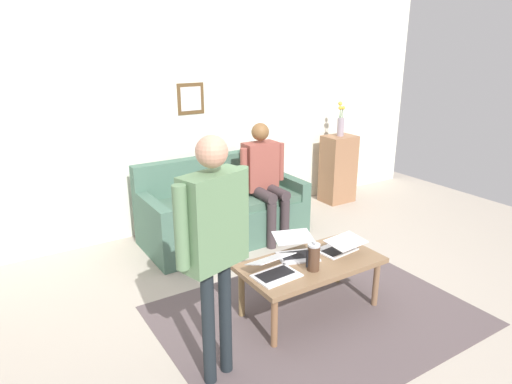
{
  "coord_description": "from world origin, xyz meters",
  "views": [
    {
      "loc": [
        2.1,
        2.62,
        2.12
      ],
      "look_at": [
        -0.01,
        -0.72,
        0.8
      ],
      "focal_mm": 32.1,
      "sensor_mm": 36.0,
      "label": 1
    }
  ],
  "objects_px": {
    "laptop_right": "(274,270)",
    "person_standing": "(214,232)",
    "person_seated": "(264,175)",
    "coffee_table": "(311,267)",
    "side_shelf": "(338,169)",
    "couch": "(222,212)",
    "flower_vase": "(341,123)",
    "laptop_left": "(296,249)",
    "laptop_center": "(340,247)",
    "french_press": "(313,257)"
  },
  "relations": [
    {
      "from": "laptop_center",
      "to": "coffee_table",
      "type": "bearing_deg",
      "value": 2.69
    },
    {
      "from": "laptop_left",
      "to": "person_standing",
      "type": "height_order",
      "value": "person_standing"
    },
    {
      "from": "french_press",
      "to": "side_shelf",
      "type": "relative_size",
      "value": 0.27
    },
    {
      "from": "laptop_right",
      "to": "french_press",
      "type": "relative_size",
      "value": 1.44
    },
    {
      "from": "person_seated",
      "to": "laptop_left",
      "type": "bearing_deg",
      "value": 67.7
    },
    {
      "from": "laptop_right",
      "to": "flower_vase",
      "type": "distance_m",
      "value": 3.13
    },
    {
      "from": "laptop_right",
      "to": "person_standing",
      "type": "height_order",
      "value": "person_standing"
    },
    {
      "from": "laptop_right",
      "to": "side_shelf",
      "type": "relative_size",
      "value": 0.39
    },
    {
      "from": "side_shelf",
      "to": "person_seated",
      "type": "height_order",
      "value": "person_seated"
    },
    {
      "from": "laptop_center",
      "to": "french_press",
      "type": "height_order",
      "value": "french_press"
    },
    {
      "from": "laptop_left",
      "to": "french_press",
      "type": "xyz_separation_m",
      "value": [
        0.05,
        0.28,
        0.06
      ]
    },
    {
      "from": "coffee_table",
      "to": "flower_vase",
      "type": "xyz_separation_m",
      "value": [
        -2.01,
        -1.92,
        0.68
      ]
    },
    {
      "from": "couch",
      "to": "laptop_center",
      "type": "distance_m",
      "value": 1.67
    },
    {
      "from": "laptop_right",
      "to": "french_press",
      "type": "distance_m",
      "value": 0.32
    },
    {
      "from": "flower_vase",
      "to": "couch",
      "type": "bearing_deg",
      "value": 7.67
    },
    {
      "from": "laptop_left",
      "to": "side_shelf",
      "type": "distance_m",
      "value": 2.69
    },
    {
      "from": "person_standing",
      "to": "person_seated",
      "type": "relative_size",
      "value": 1.26
    },
    {
      "from": "laptop_left",
      "to": "laptop_center",
      "type": "bearing_deg",
      "value": 156.11
    },
    {
      "from": "side_shelf",
      "to": "flower_vase",
      "type": "relative_size",
      "value": 2.02
    },
    {
      "from": "laptop_right",
      "to": "flower_vase",
      "type": "height_order",
      "value": "flower_vase"
    },
    {
      "from": "laptop_right",
      "to": "person_standing",
      "type": "distance_m",
      "value": 0.87
    },
    {
      "from": "laptop_right",
      "to": "person_seated",
      "type": "distance_m",
      "value": 1.71
    },
    {
      "from": "laptop_left",
      "to": "person_standing",
      "type": "bearing_deg",
      "value": 24.94
    },
    {
      "from": "laptop_center",
      "to": "laptop_right",
      "type": "height_order",
      "value": "laptop_right"
    },
    {
      "from": "person_standing",
      "to": "person_seated",
      "type": "bearing_deg",
      "value": -130.84
    },
    {
      "from": "laptop_center",
      "to": "side_shelf",
      "type": "distance_m",
      "value": 2.55
    },
    {
      "from": "couch",
      "to": "flower_vase",
      "type": "xyz_separation_m",
      "value": [
        -1.92,
        -0.26,
        0.77
      ]
    },
    {
      "from": "laptop_center",
      "to": "flower_vase",
      "type": "distance_m",
      "value": 2.62
    },
    {
      "from": "coffee_table",
      "to": "laptop_right",
      "type": "distance_m",
      "value": 0.38
    },
    {
      "from": "coffee_table",
      "to": "flower_vase",
      "type": "bearing_deg",
      "value": -136.3
    },
    {
      "from": "coffee_table",
      "to": "side_shelf",
      "type": "height_order",
      "value": "side_shelf"
    },
    {
      "from": "flower_vase",
      "to": "person_seated",
      "type": "bearing_deg",
      "value": 17.73
    },
    {
      "from": "side_shelf",
      "to": "couch",
      "type": "bearing_deg",
      "value": 7.63
    },
    {
      "from": "laptop_left",
      "to": "coffee_table",
      "type": "bearing_deg",
      "value": 99.49
    },
    {
      "from": "french_press",
      "to": "person_standing",
      "type": "distance_m",
      "value": 1.05
    },
    {
      "from": "couch",
      "to": "person_seated",
      "type": "distance_m",
      "value": 0.63
    },
    {
      "from": "person_seated",
      "to": "flower_vase",
      "type": "bearing_deg",
      "value": -162.27
    },
    {
      "from": "couch",
      "to": "flower_vase",
      "type": "distance_m",
      "value": 2.09
    },
    {
      "from": "side_shelf",
      "to": "person_seated",
      "type": "relative_size",
      "value": 0.71
    },
    {
      "from": "flower_vase",
      "to": "laptop_right",
      "type": "bearing_deg",
      "value": 39.21
    },
    {
      "from": "person_standing",
      "to": "person_seated",
      "type": "xyz_separation_m",
      "value": [
        -1.49,
        -1.72,
        -0.31
      ]
    },
    {
      "from": "laptop_left",
      "to": "laptop_right",
      "type": "distance_m",
      "value": 0.39
    },
    {
      "from": "coffee_table",
      "to": "flower_vase",
      "type": "relative_size",
      "value": 2.54
    },
    {
      "from": "coffee_table",
      "to": "laptop_right",
      "type": "height_order",
      "value": "laptop_right"
    },
    {
      "from": "laptop_center",
      "to": "flower_vase",
      "type": "bearing_deg",
      "value": -131.72
    },
    {
      "from": "laptop_left",
      "to": "laptop_right",
      "type": "relative_size",
      "value": 1.26
    },
    {
      "from": "french_press",
      "to": "side_shelf",
      "type": "distance_m",
      "value": 2.91
    },
    {
      "from": "laptop_left",
      "to": "person_seated",
      "type": "xyz_separation_m",
      "value": [
        -0.52,
        -1.27,
        0.24
      ]
    },
    {
      "from": "flower_vase",
      "to": "coffee_table",
      "type": "bearing_deg",
      "value": 43.7
    },
    {
      "from": "laptop_center",
      "to": "laptop_right",
      "type": "distance_m",
      "value": 0.68
    }
  ]
}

